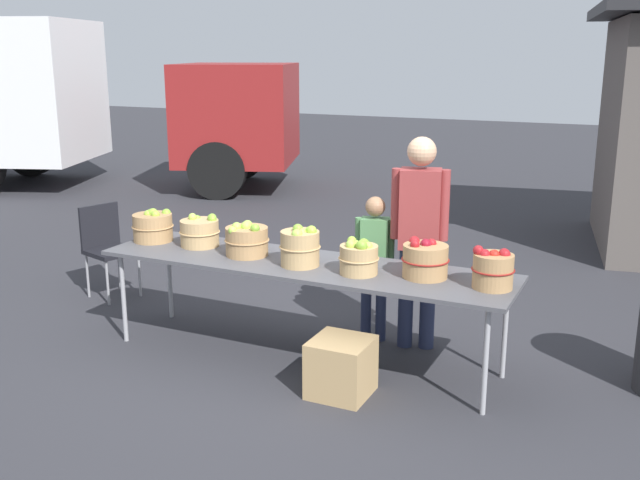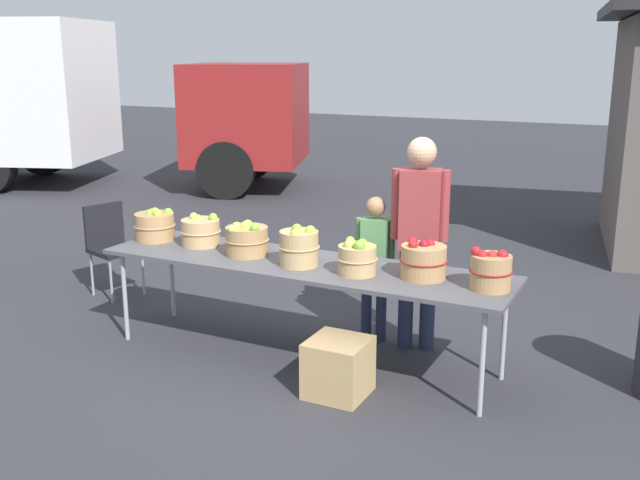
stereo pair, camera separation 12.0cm
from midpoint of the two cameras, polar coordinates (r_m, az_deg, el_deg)
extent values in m
plane|color=#2D2D33|center=(5.60, -1.95, -9.16)|extent=(40.00, 40.00, 0.00)
cube|color=#4C4C51|center=(5.34, -2.02, -1.92)|extent=(3.10, 0.76, 0.03)
cylinder|color=#99999E|center=(6.00, -15.61, -4.38)|extent=(0.04, 0.04, 0.72)
cylinder|color=#99999E|center=(4.74, 12.05, -9.26)|extent=(0.04, 0.04, 0.72)
cylinder|color=#99999E|center=(6.44, -12.15, -2.87)|extent=(0.04, 0.04, 0.72)
cylinder|color=#99999E|center=(5.29, 13.58, -6.81)|extent=(0.04, 0.04, 0.72)
cylinder|color=#A87F51|center=(6.09, -13.45, 0.95)|extent=(0.32, 0.32, 0.22)
torus|color=#A87F51|center=(6.09, -13.45, 1.05)|extent=(0.34, 0.34, 0.01)
sphere|color=#7AA833|center=(6.10, -12.43, 2.05)|extent=(0.08, 0.08, 0.08)
sphere|color=#8CB738|center=(6.07, -13.51, 1.90)|extent=(0.07, 0.07, 0.07)
sphere|color=#8CB738|center=(6.07, -13.80, 1.98)|extent=(0.07, 0.07, 0.07)
sphere|color=#8CB738|center=(6.02, -13.26, 1.94)|extent=(0.07, 0.07, 0.07)
sphere|color=#8CB738|center=(6.06, -13.42, 2.07)|extent=(0.07, 0.07, 0.07)
sphere|color=#7AA833|center=(6.07, -13.58, 2.05)|extent=(0.07, 0.07, 0.07)
cylinder|color=tan|center=(5.86, -9.94, 0.53)|extent=(0.30, 0.30, 0.21)
torus|color=tan|center=(5.85, -9.94, 0.63)|extent=(0.32, 0.32, 0.01)
sphere|color=#7AA833|center=(5.82, -8.97, 1.62)|extent=(0.07, 0.07, 0.07)
sphere|color=#9EC647|center=(5.88, -10.49, 1.77)|extent=(0.06, 0.06, 0.06)
sphere|color=#7AA833|center=(5.83, -8.99, 1.70)|extent=(0.07, 0.07, 0.07)
sphere|color=#7AA833|center=(5.92, -10.14, 1.62)|extent=(0.07, 0.07, 0.07)
cylinder|color=#A87F51|center=(5.53, -6.35, -0.11)|extent=(0.32, 0.32, 0.22)
torus|color=#A87F51|center=(5.53, -6.36, -0.01)|extent=(0.34, 0.34, 0.01)
sphere|color=#7AA833|center=(5.40, -5.72, 0.90)|extent=(0.07, 0.07, 0.07)
sphere|color=#9EC647|center=(5.59, -6.28, 1.18)|extent=(0.07, 0.07, 0.07)
sphere|color=#9EC647|center=(5.43, -7.47, 0.73)|extent=(0.06, 0.06, 0.06)
sphere|color=#9EC647|center=(5.50, -7.13, 0.99)|extent=(0.08, 0.08, 0.08)
sphere|color=#9EC647|center=(5.50, -6.40, 1.06)|extent=(0.08, 0.08, 0.08)
sphere|color=#8CB738|center=(5.51, -6.39, 1.03)|extent=(0.08, 0.08, 0.08)
cylinder|color=tan|center=(5.24, -2.23, -0.67)|extent=(0.28, 0.28, 0.25)
torus|color=tan|center=(5.23, -2.23, -0.53)|extent=(0.30, 0.30, 0.01)
sphere|color=#9EC647|center=(5.11, -2.49, 0.41)|extent=(0.08, 0.08, 0.08)
sphere|color=#9EC647|center=(5.20, -2.06, 0.58)|extent=(0.07, 0.07, 0.07)
sphere|color=#8CB738|center=(5.18, -1.34, 0.71)|extent=(0.08, 0.08, 0.08)
sphere|color=#9EC647|center=(5.23, -1.49, 0.70)|extent=(0.07, 0.07, 0.07)
sphere|color=#7AA833|center=(5.21, -2.36, 0.84)|extent=(0.08, 0.08, 0.08)
cylinder|color=tan|center=(5.05, 2.36, -1.54)|extent=(0.26, 0.26, 0.20)
torus|color=tan|center=(5.05, 2.36, -1.43)|extent=(0.28, 0.28, 0.01)
sphere|color=#8CB738|center=(5.01, 2.10, -0.44)|extent=(0.08, 0.08, 0.08)
sphere|color=#7AA833|center=(5.00, 2.82, -0.51)|extent=(0.08, 0.08, 0.08)
sphere|color=#7AA833|center=(5.10, 2.75, -0.31)|extent=(0.08, 0.08, 0.08)
sphere|color=#8CB738|center=(5.05, 1.81, -0.07)|extent=(0.07, 0.07, 0.07)
sphere|color=#9EC647|center=(4.99, 3.07, -0.51)|extent=(0.07, 0.07, 0.07)
sphere|color=#7AA833|center=(4.95, 2.56, -0.45)|extent=(0.08, 0.08, 0.08)
sphere|color=#9EC647|center=(4.99, 1.72, -0.38)|extent=(0.07, 0.07, 0.07)
cylinder|color=#A87F51|center=(5.01, 7.52, -1.65)|extent=(0.31, 0.31, 0.23)
torus|color=maroon|center=(5.01, 7.52, -1.52)|extent=(0.33, 0.33, 0.01)
sphere|color=maroon|center=(5.02, 8.01, -0.27)|extent=(0.07, 0.07, 0.07)
sphere|color=maroon|center=(4.98, 7.55, -0.32)|extent=(0.06, 0.06, 0.06)
sphere|color=maroon|center=(5.00, 7.56, -0.35)|extent=(0.08, 0.08, 0.08)
sphere|color=maroon|center=(5.07, 6.69, -0.12)|extent=(0.08, 0.08, 0.08)
sphere|color=maroon|center=(4.93, 6.71, -0.34)|extent=(0.07, 0.07, 0.07)
cylinder|color=#A87F51|center=(4.85, 12.62, -2.40)|extent=(0.26, 0.26, 0.23)
torus|color=maroon|center=(4.85, 12.63, -2.27)|extent=(0.28, 0.28, 0.01)
sphere|color=maroon|center=(4.83, 13.48, -1.11)|extent=(0.08, 0.08, 0.08)
sphere|color=maroon|center=(4.83, 13.45, -1.02)|extent=(0.07, 0.07, 0.07)
sphere|color=#B22319|center=(4.82, 12.10, -1.28)|extent=(0.07, 0.07, 0.07)
sphere|color=#B22319|center=(4.82, 12.71, -1.17)|extent=(0.07, 0.07, 0.07)
sphere|color=maroon|center=(4.81, 11.52, -0.81)|extent=(0.07, 0.07, 0.07)
sphere|color=maroon|center=(4.81, 11.98, -1.14)|extent=(0.08, 0.08, 0.08)
cylinder|color=#262D4C|center=(5.70, 7.79, -4.53)|extent=(0.12, 0.12, 0.80)
cylinder|color=#262D4C|center=(5.71, 6.11, -4.45)|extent=(0.12, 0.12, 0.80)
cube|color=maroon|center=(5.51, 7.17, 2.42)|extent=(0.35, 0.29, 0.60)
sphere|color=tan|center=(5.44, 7.31, 6.86)|extent=(0.22, 0.22, 0.22)
cylinder|color=maroon|center=(5.50, 9.00, 2.68)|extent=(0.08, 0.08, 0.53)
cylinder|color=maroon|center=(5.52, 5.36, 2.83)|extent=(0.08, 0.08, 0.53)
cylinder|color=#262D4C|center=(5.84, 4.18, -5.16)|extent=(0.08, 0.08, 0.57)
cylinder|color=#262D4C|center=(5.85, 3.02, -5.10)|extent=(0.08, 0.08, 0.57)
cube|color=#4C7F4C|center=(5.70, 3.67, -0.40)|extent=(0.25, 0.20, 0.43)
sphere|color=#936B4C|center=(5.63, 3.72, 2.62)|extent=(0.15, 0.15, 0.15)
cylinder|color=#4C7F4C|center=(5.68, 4.93, -0.22)|extent=(0.06, 0.06, 0.38)
cylinder|color=#4C7F4C|center=(5.71, 2.43, -0.11)|extent=(0.06, 0.06, 0.38)
cube|color=maroon|center=(12.34, -6.68, 9.78)|extent=(2.42, 2.59, 1.60)
cube|color=black|center=(12.18, -2.73, 11.30)|extent=(0.65, 1.67, 0.80)
cylinder|color=black|center=(13.39, -6.45, 6.70)|extent=(0.94, 0.58, 0.90)
cylinder|color=black|center=(11.55, -8.28, 5.41)|extent=(0.94, 0.58, 0.90)
cylinder|color=black|center=(14.68, -21.81, 6.44)|extent=(0.94, 0.58, 0.90)
cube|color=black|center=(7.08, -16.37, -0.87)|extent=(0.50, 0.50, 0.04)
cube|color=black|center=(7.18, -17.25, 1.08)|extent=(0.15, 0.39, 0.40)
cylinder|color=gray|center=(6.92, -16.69, -3.23)|extent=(0.02, 0.02, 0.42)
cylinder|color=gray|center=(7.09, -14.35, -2.65)|extent=(0.02, 0.02, 0.42)
cylinder|color=gray|center=(7.21, -18.10, -2.65)|extent=(0.02, 0.02, 0.42)
cylinder|color=gray|center=(7.37, -15.82, -2.10)|extent=(0.02, 0.02, 0.42)
cube|color=tan|center=(4.97, 0.95, -9.88)|extent=(0.39, 0.39, 0.39)
camera|label=1|loc=(0.06, -90.62, -0.16)|focal=41.09mm
camera|label=2|loc=(0.06, 89.38, 0.16)|focal=41.09mm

